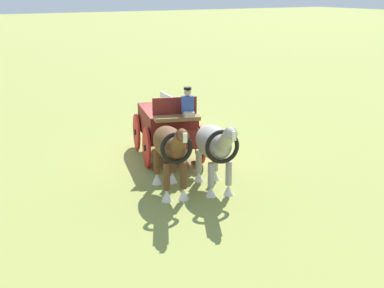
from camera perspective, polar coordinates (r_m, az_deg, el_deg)
name	(u,v)px	position (r m, az deg, el deg)	size (l,w,h in m)	color
ground_plane	(167,156)	(20.11, -2.47, -1.19)	(220.00, 220.00, 0.00)	olive
show_wagon	(168,125)	(19.66, -2.40, 1.94)	(5.72, 2.82, 2.68)	maroon
draft_horse_near	(215,145)	(16.44, 2.27, -0.12)	(2.92, 1.47, 2.21)	#9E998E
draft_horse_off	(170,147)	(16.11, -2.16, -0.25)	(3.07, 1.44, 2.27)	brown
sponsor_banner	(172,109)	(25.06, -1.98, 3.44)	(3.20, 0.06, 1.10)	silver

